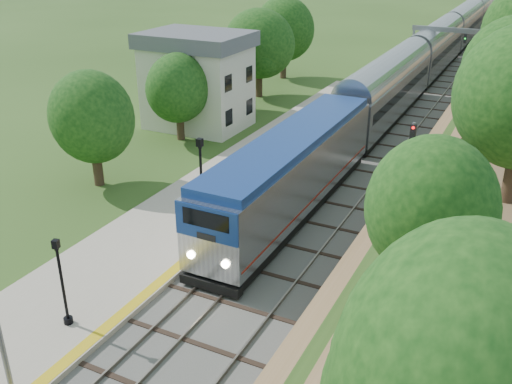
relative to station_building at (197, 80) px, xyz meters
The scene contains 10 objects.
trackbed 34.24m from the station_building, 61.93° to the left, with size 9.50×170.00×0.28m.
platform 16.99m from the station_building, 57.86° to the right, with size 6.40×68.00×0.38m, color #AC9F8B.
yellow_stripe 18.58m from the station_building, 50.24° to the right, with size 0.55×68.00×0.01m, color gold.
station_building is the anchor object (origin of this frame).
signal_gantry 29.94m from the station_building, 56.62° to the left, with size 8.40×0.38×6.20m.
trees_behind_platform 9.76m from the station_building, 73.13° to the right, with size 7.82×53.32×7.21m.
train 43.86m from the station_building, 71.37° to the left, with size 3.21×128.73×4.73m.
lamppost_mid 28.44m from the station_building, 69.25° to the right, with size 0.39×0.39×3.97m.
lamppost_far 18.82m from the station_building, 57.50° to the right, with size 0.48×0.48×4.87m.
signal_farside 22.55m from the station_building, 26.39° to the right, with size 0.32×0.25×5.83m.
Camera 1 is at (11.84, -10.46, 15.24)m, focal length 40.00 mm.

